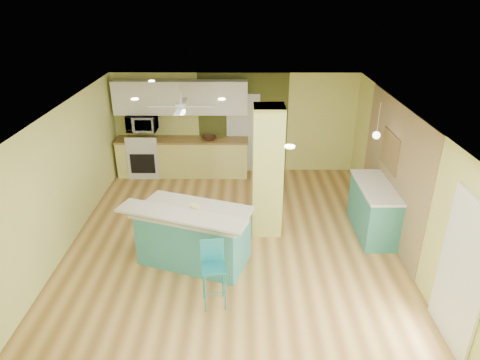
% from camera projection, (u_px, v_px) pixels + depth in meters
% --- Properties ---
extents(floor, '(6.00, 7.00, 0.01)m').
position_uv_depth(floor, '(232.00, 244.00, 7.98)').
color(floor, olive).
rests_on(floor, ground).
extents(ceiling, '(6.00, 7.00, 0.01)m').
position_uv_depth(ceiling, '(231.00, 113.00, 6.93)').
color(ceiling, white).
rests_on(ceiling, wall_back).
extents(wall_back, '(6.00, 0.01, 2.50)m').
position_uv_depth(wall_back, '(235.00, 123.00, 10.64)').
color(wall_back, '#D7DA74').
rests_on(wall_back, floor).
extents(wall_front, '(6.00, 0.01, 2.50)m').
position_uv_depth(wall_front, '(224.00, 332.00, 4.27)').
color(wall_front, '#D7DA74').
rests_on(wall_front, floor).
extents(wall_left, '(0.01, 7.00, 2.50)m').
position_uv_depth(wall_left, '(60.00, 183.00, 7.47)').
color(wall_left, '#D7DA74').
rests_on(wall_left, floor).
extents(wall_right, '(0.01, 7.00, 2.50)m').
position_uv_depth(wall_right, '(404.00, 184.00, 7.44)').
color(wall_right, '#D7DA74').
rests_on(wall_right, floor).
extents(wood_panel, '(0.02, 3.40, 2.50)m').
position_uv_depth(wood_panel, '(392.00, 170.00, 7.98)').
color(wood_panel, '#886E4D').
rests_on(wood_panel, floor).
extents(olive_accent, '(2.20, 0.02, 2.50)m').
position_uv_depth(olive_accent, '(243.00, 124.00, 10.62)').
color(olive_accent, '#43471C').
rests_on(olive_accent, floor).
extents(interior_door, '(0.82, 0.05, 2.00)m').
position_uv_depth(interior_door, '(243.00, 134.00, 10.70)').
color(interior_door, silver).
rests_on(interior_door, floor).
extents(french_door, '(0.04, 1.08, 2.10)m').
position_uv_depth(french_door, '(461.00, 275.00, 5.43)').
color(french_door, white).
rests_on(french_door, floor).
extents(column, '(0.55, 0.55, 2.50)m').
position_uv_depth(column, '(268.00, 172.00, 7.90)').
color(column, '#B9BF58').
rests_on(column, floor).
extents(kitchen_run, '(3.25, 0.63, 0.94)m').
position_uv_depth(kitchen_run, '(183.00, 157.00, 10.69)').
color(kitchen_run, '#D9D371').
rests_on(kitchen_run, floor).
extents(stove, '(0.76, 0.66, 1.08)m').
position_uv_depth(stove, '(145.00, 157.00, 10.69)').
color(stove, silver).
rests_on(stove, floor).
extents(upper_cabinets, '(3.20, 0.34, 0.80)m').
position_uv_depth(upper_cabinets, '(180.00, 97.00, 10.18)').
color(upper_cabinets, white).
rests_on(upper_cabinets, wall_back).
extents(microwave, '(0.70, 0.48, 0.39)m').
position_uv_depth(microwave, '(142.00, 123.00, 10.33)').
color(microwave, white).
rests_on(microwave, wall_back).
extents(ceiling_fan, '(1.41, 1.41, 0.61)m').
position_uv_depth(ceiling_fan, '(181.00, 107.00, 8.93)').
color(ceiling_fan, white).
rests_on(ceiling_fan, ceiling).
extents(pendant_lamp, '(0.14, 0.14, 0.69)m').
position_uv_depth(pendant_lamp, '(376.00, 135.00, 7.86)').
color(pendant_lamp, white).
rests_on(pendant_lamp, ceiling).
extents(wall_decor, '(0.03, 0.90, 0.70)m').
position_uv_depth(wall_decor, '(390.00, 151.00, 8.04)').
color(wall_decor, brown).
rests_on(wall_decor, wood_panel).
extents(peninsula, '(2.26, 1.73, 1.14)m').
position_uv_depth(peninsula, '(193.00, 235.00, 7.27)').
color(peninsula, teal).
rests_on(peninsula, floor).
extents(bar_stool, '(0.40, 0.40, 1.06)m').
position_uv_depth(bar_stool, '(213.00, 263.00, 6.24)').
color(bar_stool, teal).
rests_on(bar_stool, floor).
extents(side_counter, '(0.66, 1.55, 1.00)m').
position_uv_depth(side_counter, '(374.00, 209.00, 8.15)').
color(side_counter, teal).
rests_on(side_counter, floor).
extents(fruit_bowl, '(0.39, 0.39, 0.08)m').
position_uv_depth(fruit_bowl, '(209.00, 138.00, 10.45)').
color(fruit_bowl, '#3A2117').
rests_on(fruit_bowl, kitchen_run).
extents(canister, '(0.15, 0.15, 0.19)m').
position_uv_depth(canister, '(195.00, 210.00, 6.93)').
color(canister, gold).
rests_on(canister, peninsula).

